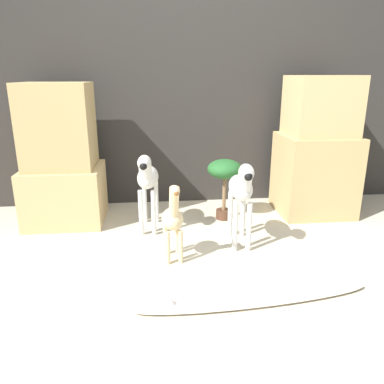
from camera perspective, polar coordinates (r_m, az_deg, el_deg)
ground_plane at (r=2.33m, az=3.34°, el=-14.04°), size 14.00×14.00×0.00m
wall_back at (r=3.62m, az=-0.61°, el=15.62°), size 6.40×0.08×2.20m
rock_pillar_left at (r=3.30m, az=-19.22°, el=4.54°), size 0.63×0.57×1.16m
rock_pillar_right at (r=3.51m, az=18.44°, el=5.80°), size 0.63×0.57×1.21m
zebra_right at (r=2.68m, az=7.55°, el=0.43°), size 0.19×0.51×0.66m
zebra_left at (r=2.95m, az=-6.82°, el=2.04°), size 0.20×0.51×0.66m
giraffe_figurine at (r=2.49m, az=-2.93°, el=-4.08°), size 0.16×0.32×0.57m
potted_palm_front at (r=3.20m, az=5.00°, el=2.80°), size 0.30×0.30×0.53m
surfboard at (r=2.21m, az=9.32°, el=-15.56°), size 1.38×0.31×0.09m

